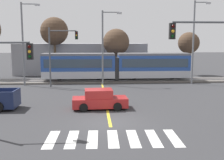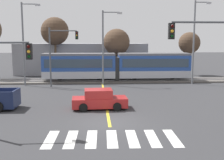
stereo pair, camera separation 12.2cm
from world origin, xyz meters
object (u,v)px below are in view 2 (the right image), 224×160
object	(u,v)px
traffic_light_near_right	(211,55)
street_lamp_centre	(105,43)
street_lamp_east	(195,38)
light_rail_tram	(117,65)
bare_tree_far_east	(189,43)
traffic_light_far_left	(59,48)
street_lamp_west	(25,39)
bare_tree_west	(55,31)
sedan_crossing	(99,100)
bare_tree_east	(117,42)

from	to	relation	value
traffic_light_near_right	street_lamp_centre	world-z (taller)	street_lamp_centre
street_lamp_centre	street_lamp_east	xyz separation A→B (m)	(10.68, -0.02, 0.57)
light_rail_tram	traffic_light_near_right	distance (m)	20.36
street_lamp_centre	bare_tree_far_east	world-z (taller)	street_lamp_centre
light_rail_tram	street_lamp_centre	bearing A→B (deg)	-120.96
light_rail_tram	traffic_light_far_left	bearing A→B (deg)	-150.48
light_rail_tram	street_lamp_centre	distance (m)	4.21
street_lamp_west	bare_tree_west	bearing A→B (deg)	74.22
light_rail_tram	traffic_light_near_right	bearing A→B (deg)	-79.03
bare_tree_west	bare_tree_far_east	distance (m)	19.84
street_lamp_centre	street_lamp_east	bearing A→B (deg)	-0.11
traffic_light_near_right	street_lamp_west	distance (m)	22.67
bare_tree_west	street_lamp_centre	bearing A→B (deg)	-50.48
light_rail_tram	bare_tree_west	size ratio (longest dim) A/B	2.18
traffic_light_far_left	traffic_light_near_right	size ratio (longest dim) A/B	0.98
light_rail_tram	traffic_light_far_left	distance (m)	8.06
light_rail_tram	bare_tree_west	distance (m)	11.08
light_rail_tram	street_lamp_east	distance (m)	10.07
street_lamp_centre	bare_tree_west	world-z (taller)	street_lamp_centre
light_rail_tram	sedan_crossing	world-z (taller)	light_rail_tram
street_lamp_west	sedan_crossing	bearing A→B (deg)	-54.64
bare_tree_far_east	street_lamp_west	bearing A→B (deg)	-159.18
traffic_light_near_right	street_lamp_centre	bearing A→B (deg)	107.55
bare_tree_west	bare_tree_far_east	size ratio (longest dim) A/B	1.32
light_rail_tram	street_lamp_centre	size ratio (longest dim) A/B	2.15
street_lamp_centre	street_lamp_east	distance (m)	10.69
bare_tree_west	traffic_light_near_right	bearing A→B (deg)	-64.28
bare_tree_west	bare_tree_east	distance (m)	9.08
traffic_light_near_right	bare_tree_west	distance (m)	28.39
bare_tree_east	street_lamp_west	bearing A→B (deg)	-150.91
bare_tree_east	traffic_light_far_left	bearing A→B (deg)	-133.39
traffic_light_near_right	street_lamp_east	world-z (taller)	street_lamp_east
traffic_light_near_right	bare_tree_west	bearing A→B (deg)	115.72
street_lamp_west	bare_tree_far_east	world-z (taller)	street_lamp_west
light_rail_tram	bare_tree_east	size ratio (longest dim) A/B	2.72
traffic_light_far_left	bare_tree_far_east	world-z (taller)	traffic_light_far_left
street_lamp_west	bare_tree_west	world-z (taller)	street_lamp_west
street_lamp_west	bare_tree_east	xyz separation A→B (m)	(11.03, 6.13, -0.37)
sedan_crossing	street_lamp_centre	xyz separation A→B (m)	(0.84, 11.60, 4.20)
light_rail_tram	traffic_light_far_left	world-z (taller)	traffic_light_far_left
sedan_crossing	bare_tree_far_east	world-z (taller)	bare_tree_far_east
traffic_light_far_left	bare_tree_west	bearing A→B (deg)	100.25
street_lamp_east	bare_tree_far_east	bearing A→B (deg)	75.28
light_rail_tram	bare_tree_east	xyz separation A→B (m)	(0.28, 3.60, 2.91)
traffic_light_near_right	street_lamp_west	bearing A→B (deg)	130.12
bare_tree_east	bare_tree_far_east	size ratio (longest dim) A/B	1.06
traffic_light_far_left	bare_tree_east	world-z (taller)	bare_tree_east
traffic_light_far_left	bare_tree_east	bearing A→B (deg)	46.61
light_rail_tram	bare_tree_far_east	bearing A→B (deg)	27.37
traffic_light_far_left	street_lamp_centre	world-z (taller)	street_lamp_centre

